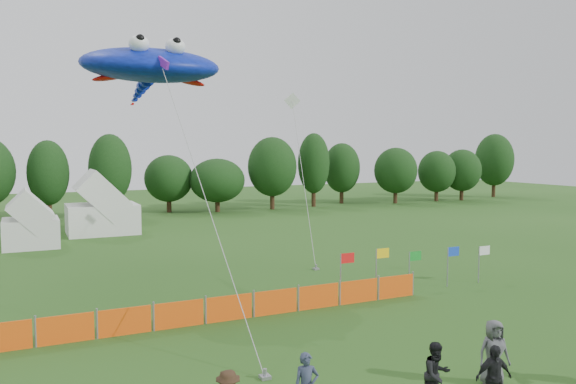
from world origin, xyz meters
name	(u,v)px	position (x,y,z in m)	size (l,w,h in m)	color
treeline	(136,174)	(1.61, 44.93, 4.18)	(104.57, 8.78, 8.36)	#382314
tent_left	(31,224)	(-8.25, 29.75, 1.61)	(3.62, 3.62, 3.20)	silver
tent_right	(102,209)	(-3.02, 34.08, 1.93)	(5.42, 4.33, 3.82)	silver
barrier_fence	(205,311)	(-2.47, 8.33, 0.50)	(19.90, 0.06, 1.00)	#EF510D
flag_row	(414,262)	(8.09, 9.02, 1.34)	(8.73, 0.49, 2.14)	gray
spectator_b	(437,375)	(0.99, -1.00, 0.86)	(0.84, 0.65, 1.73)	black
spectator_d	(494,378)	(2.20, -1.78, 0.86)	(1.01, 0.42, 1.72)	black
spectator_e	(494,353)	(3.35, -0.65, 0.95)	(0.93, 0.61, 1.90)	#4B4C50
stingray_kite	(150,67)	(-2.78, 16.04, 10.76)	(6.86, 22.01, 11.98)	#0D25C0
small_kite_white	(299,150)	(7.01, 19.15, 6.64)	(2.19, 6.49, 10.41)	white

